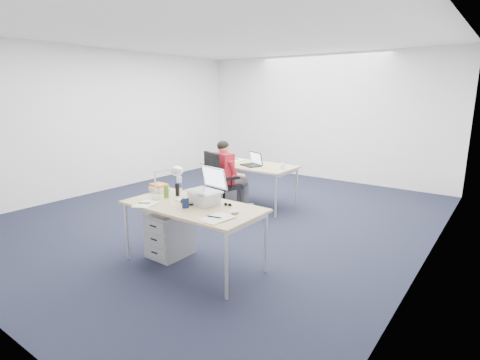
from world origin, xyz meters
name	(u,v)px	position (x,y,z in m)	size (l,w,h in m)	color
floor	(225,215)	(0.00, 0.00, 0.00)	(7.00, 7.00, 0.00)	black
room	(223,109)	(0.00, 0.00, 1.71)	(6.02, 7.02, 2.80)	white
desk_near	(193,209)	(0.87, -1.64, 0.68)	(1.60, 0.80, 0.73)	tan
desk_far	(250,167)	(-0.01, 0.73, 0.68)	(1.60, 0.80, 0.73)	tan
office_chair	(222,196)	(-0.09, 0.05, 0.29)	(0.84, 0.84, 1.03)	black
seated_person	(230,176)	(-0.04, 0.21, 0.61)	(0.49, 0.70, 1.20)	red
drawer_pedestal_near	(170,234)	(0.43, -1.60, 0.28)	(0.40, 0.50, 0.55)	gray
drawer_pedestal_far	(222,186)	(-0.57, 0.64, 0.28)	(0.40, 0.50, 0.55)	gray
silver_laptop	(204,187)	(0.94, -1.54, 0.93)	(0.38, 0.30, 0.40)	silver
wireless_keyboard	(187,201)	(0.72, -1.59, 0.74)	(0.29, 0.12, 0.01)	white
computer_mouse	(235,212)	(1.43, -1.61, 0.75)	(0.07, 0.11, 0.04)	white
headphones	(190,202)	(0.80, -1.62, 0.75)	(0.24, 0.19, 0.04)	black
can_koozie	(185,202)	(0.88, -1.76, 0.79)	(0.08, 0.08, 0.13)	#162144
water_bottle	(179,183)	(0.32, -1.31, 0.84)	(0.07, 0.07, 0.22)	silver
bear_figurine	(166,191)	(0.40, -1.60, 0.81)	(0.09, 0.06, 0.16)	#346E1D
book_stack	(159,188)	(0.12, -1.47, 0.78)	(0.22, 0.16, 0.10)	silver
cordless_phone	(177,190)	(0.46, -1.48, 0.81)	(0.04, 0.03, 0.16)	black
papers_left	(145,204)	(0.43, -1.95, 0.73)	(0.19, 0.28, 0.01)	#FFED93
papers_right	(216,218)	(1.38, -1.85, 0.74)	(0.23, 0.32, 0.01)	#FFED93
sunglasses	(228,205)	(1.21, -1.44, 0.74)	(0.10, 0.04, 0.02)	black
desk_lamp	(164,182)	(0.52, -1.75, 0.96)	(0.41, 0.15, 0.47)	silver
dark_laptop	(251,159)	(0.08, 0.63, 0.85)	(0.34, 0.33, 0.24)	black
far_cup	(283,166)	(0.67, 0.70, 0.78)	(0.07, 0.07, 0.10)	white
far_papers	(237,160)	(-0.43, 0.91, 0.73)	(0.19, 0.28, 0.01)	white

